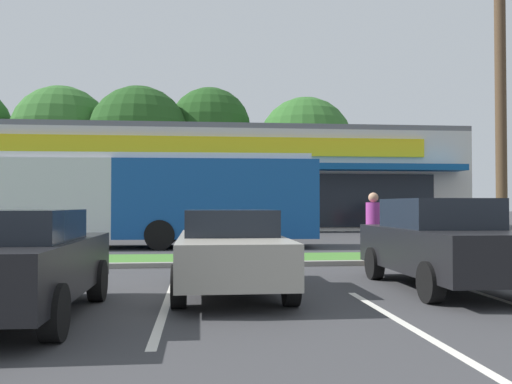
{
  "coord_description": "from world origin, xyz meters",
  "views": [
    {
      "loc": [
        -2.17,
        -0.56,
        1.5
      ],
      "look_at": [
        -0.27,
        18.1,
        1.94
      ],
      "focal_mm": 38.7,
      "sensor_mm": 36.0,
      "label": 1
    }
  ],
  "objects": [
    {
      "name": "curb_lip",
      "position": [
        0.0,
        12.78,
        0.06
      ],
      "size": [
        56.0,
        0.24,
        0.12
      ],
      "primitive_type": "cube",
      "color": "gray",
      "rests_on": "ground_plane"
    },
    {
      "name": "storefront_building",
      "position": [
        -1.14,
        36.98,
        3.06
      ],
      "size": [
        29.56,
        15.29,
        6.12
      ],
      "color": "beige",
      "rests_on": "ground_plane"
    },
    {
      "name": "car_0",
      "position": [
        -10.84,
        24.56,
        0.78
      ],
      "size": [
        4.73,
        1.91,
        1.49
      ],
      "color": "black",
      "rests_on": "ground_plane"
    },
    {
      "name": "tree_mid_left",
      "position": [
        -6.92,
        42.92,
        6.85
      ],
      "size": [
        7.77,
        7.77,
        10.74
      ],
      "color": "#473323",
      "rests_on": "ground_plane"
    },
    {
      "name": "car_1",
      "position": [
        -1.65,
        8.92,
        0.74
      ],
      "size": [
        1.86,
        4.39,
        1.41
      ],
      "rotation": [
        0.0,
        0.0,
        -1.57
      ],
      "color": "#9E998C",
      "rests_on": "ground_plane"
    },
    {
      "name": "tree_left",
      "position": [
        -13.23,
        44.82,
        7.01
      ],
      "size": [
        8.0,
        8.0,
        11.02
      ],
      "color": "#473323",
      "rests_on": "ground_plane"
    },
    {
      "name": "grass_median",
      "position": [
        0.0,
        14.0,
        0.06
      ],
      "size": [
        56.0,
        2.2,
        0.12
      ],
      "primitive_type": "cube",
      "color": "#427A2D",
      "rests_on": "ground_plane"
    },
    {
      "name": "tree_mid_right",
      "position": [
        6.25,
        42.83,
        6.34
      ],
      "size": [
        7.54,
        7.54,
        10.11
      ],
      "color": "#473323",
      "rests_on": "ground_plane"
    },
    {
      "name": "city_bus",
      "position": [
        -4.41,
        19.11,
        1.77
      ],
      "size": [
        12.68,
        2.94,
        3.25
      ],
      "rotation": [
        0.0,
        0.0,
        3.12
      ],
      "color": "#144793",
      "rests_on": "ground_plane"
    },
    {
      "name": "tree_mid",
      "position": [
        -1.38,
        45.02,
        7.78
      ],
      "size": [
        6.79,
        6.79,
        11.19
      ],
      "color": "#473323",
      "rests_on": "ground_plane"
    },
    {
      "name": "parking_stripe_1",
      "position": [
        0.39,
        6.22,
        0.0
      ],
      "size": [
        0.12,
        4.8,
        0.01
      ],
      "primitive_type": "cube",
      "color": "silver",
      "rests_on": "ground_plane"
    },
    {
      "name": "car_3",
      "position": [
        2.17,
        8.94,
        0.82
      ],
      "size": [
        1.9,
        4.38,
        1.61
      ],
      "rotation": [
        0.0,
        0.0,
        -1.57
      ],
      "color": "black",
      "rests_on": "ground_plane"
    },
    {
      "name": "car_2",
      "position": [
        9.15,
        24.38,
        0.82
      ],
      "size": [
        4.3,
        1.9,
        1.61
      ],
      "color": "maroon",
      "rests_on": "ground_plane"
    },
    {
      "name": "car_4",
      "position": [
        -4.62,
        6.92,
        0.75
      ],
      "size": [
        1.96,
        4.14,
        1.43
      ],
      "rotation": [
        0.0,
        0.0,
        1.57
      ],
      "color": "black",
      "rests_on": "ground_plane"
    },
    {
      "name": "parking_stripe_0",
      "position": [
        -2.67,
        7.57,
        0.0
      ],
      "size": [
        0.12,
        4.8,
        0.01
      ],
      "primitive_type": "cube",
      "color": "silver",
      "rests_on": "ground_plane"
    },
    {
      "name": "utility_pole",
      "position": [
        5.95,
        13.78,
        5.78
      ],
      "size": [
        3.15,
        2.37,
        10.86
      ],
      "color": "#4C3826",
      "rests_on": "ground_plane"
    },
    {
      "name": "pedestrian_near_bench",
      "position": [
        1.99,
        12.37,
        0.9
      ],
      "size": [
        0.36,
        0.36,
        1.8
      ],
      "rotation": [
        0.0,
        0.0,
        5.16
      ],
      "color": "#726651",
      "rests_on": "ground_plane"
    }
  ]
}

